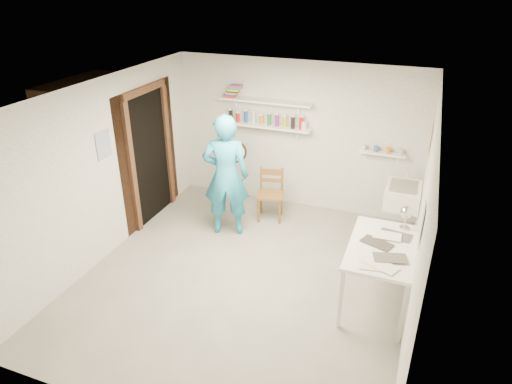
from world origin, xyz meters
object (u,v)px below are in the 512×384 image
(wooden_chair, at_px, (270,195))
(desk_lamp, at_px, (407,212))
(belfast_sink, at_px, (403,196))
(wall_clock, at_px, (235,152))
(man, at_px, (226,176))
(work_table, at_px, (378,275))

(wooden_chair, bearing_deg, desk_lamp, -39.36)
(belfast_sink, distance_m, wall_clock, 2.48)
(man, bearing_deg, desk_lamp, 153.09)
(man, distance_m, wall_clock, 0.38)
(wall_clock, distance_m, work_table, 2.65)
(belfast_sink, bearing_deg, work_table, -93.88)
(belfast_sink, height_order, man, man)
(belfast_sink, relative_size, man, 0.33)
(wooden_chair, relative_size, desk_lamp, 5.55)
(man, height_order, wall_clock, man)
(belfast_sink, xyz_separation_m, wall_clock, (-2.37, -0.50, 0.53))
(man, xyz_separation_m, work_table, (2.32, -0.91, -0.52))
(wooden_chair, bearing_deg, man, -141.16)
(wall_clock, xyz_separation_m, wooden_chair, (0.41, 0.39, -0.81))
(wall_clock, distance_m, wooden_chair, 0.99)
(belfast_sink, height_order, wall_clock, wall_clock)
(belfast_sink, bearing_deg, wall_clock, -168.03)
(wall_clock, height_order, work_table, wall_clock)
(desk_lamp, bearing_deg, work_table, -112.42)
(wooden_chair, xyz_separation_m, desk_lamp, (2.05, -1.03, 0.61))
(wall_clock, distance_m, desk_lamp, 2.55)
(man, relative_size, work_table, 1.52)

